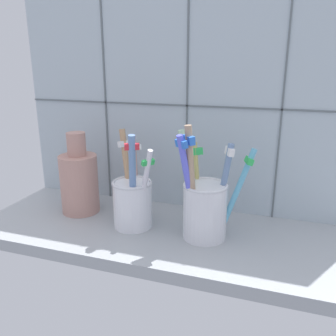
# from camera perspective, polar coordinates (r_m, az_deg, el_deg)

# --- Properties ---
(counter_slab) EXTENTS (0.64, 0.22, 0.02)m
(counter_slab) POSITION_cam_1_polar(r_m,az_deg,el_deg) (0.60, -0.09, -10.89)
(counter_slab) COLOR #9EA3A8
(counter_slab) RESTS_ON ground
(tile_wall_back) EXTENTS (0.64, 0.02, 0.45)m
(tile_wall_back) POSITION_cam_1_polar(r_m,az_deg,el_deg) (0.64, 3.35, 11.30)
(tile_wall_back) COLOR #B2C1CC
(tile_wall_back) RESTS_ON ground
(toothbrush_cup_left) EXTENTS (0.08, 0.08, 0.16)m
(toothbrush_cup_left) POSITION_cam_1_polar(r_m,az_deg,el_deg) (0.60, -5.58, -4.93)
(toothbrush_cup_left) COLOR white
(toothbrush_cup_left) RESTS_ON counter_slab
(toothbrush_cup_right) EXTENTS (0.12, 0.09, 0.18)m
(toothbrush_cup_right) POSITION_cam_1_polar(r_m,az_deg,el_deg) (0.56, 5.87, -5.77)
(toothbrush_cup_right) COLOR white
(toothbrush_cup_right) RESTS_ON counter_slab
(ceramic_vase) EXTENTS (0.07, 0.07, 0.15)m
(ceramic_vase) POSITION_cam_1_polar(r_m,az_deg,el_deg) (0.66, -14.04, -1.96)
(ceramic_vase) COLOR tan
(ceramic_vase) RESTS_ON counter_slab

